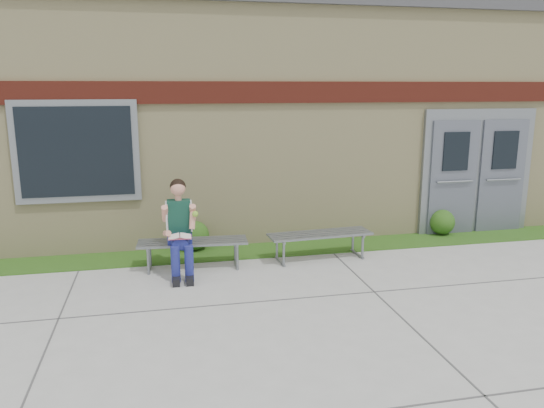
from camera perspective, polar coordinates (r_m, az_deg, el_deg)
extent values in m
plane|color=#9E9E99|center=(6.58, 4.47, -11.71)|extent=(80.00, 80.00, 0.00)
cube|color=#2A4A13|center=(8.93, -0.28, -4.95)|extent=(16.00, 0.80, 0.02)
cube|color=beige|center=(11.89, -3.69, 9.17)|extent=(16.00, 6.00, 4.00)
cube|color=#3F3F42|center=(11.95, -3.84, 19.27)|extent=(16.20, 6.20, 0.20)
cube|color=maroon|center=(8.88, -0.80, 11.92)|extent=(16.00, 0.06, 0.35)
cube|color=slate|center=(8.85, -20.27, 5.30)|extent=(1.90, 0.08, 1.60)
cube|color=black|center=(8.81, -20.31, 5.27)|extent=(1.70, 0.04, 1.40)
cube|color=slate|center=(10.54, 21.12, 3.27)|extent=(2.20, 0.08, 2.30)
cube|color=#545865|center=(10.25, 18.88, 2.62)|extent=(0.92, 0.06, 2.10)
cube|color=#545865|center=(10.79, 23.45, 2.73)|extent=(0.92, 0.06, 2.10)
cube|color=slate|center=(8.08, -8.52, -4.04)|extent=(1.66, 0.55, 0.03)
cube|color=slate|center=(8.14, -13.08, -5.76)|extent=(0.07, 0.46, 0.37)
cube|color=slate|center=(8.21, -3.90, -5.29)|extent=(0.07, 0.46, 0.37)
cube|color=slate|center=(8.43, 5.19, -3.23)|extent=(1.67, 0.57, 0.03)
cube|color=slate|center=(8.33, 0.81, -4.99)|extent=(0.07, 0.46, 0.37)
cube|color=slate|center=(8.71, 9.31, -4.38)|extent=(0.07, 0.46, 0.37)
cube|color=navy|center=(8.00, -9.89, -3.52)|extent=(0.36, 0.26, 0.17)
cube|color=#0E3627|center=(7.90, -9.97, -1.30)|extent=(0.34, 0.22, 0.48)
sphere|color=tan|center=(7.80, -10.09, 1.68)|extent=(0.23, 0.23, 0.22)
sphere|color=black|center=(7.82, -10.09, 1.85)|extent=(0.24, 0.24, 0.23)
cylinder|color=navy|center=(7.74, -10.57, -3.95)|extent=(0.17, 0.44, 0.16)
cylinder|color=navy|center=(7.74, -9.17, -3.89)|extent=(0.17, 0.44, 0.16)
cylinder|color=navy|center=(7.58, -10.33, -6.41)|extent=(0.13, 0.13, 0.52)
cylinder|color=navy|center=(7.58, -8.90, -6.36)|extent=(0.13, 0.13, 0.52)
cube|color=black|center=(7.58, -10.27, -8.09)|extent=(0.11, 0.28, 0.10)
cube|color=black|center=(7.58, -8.83, -8.03)|extent=(0.11, 0.28, 0.10)
cylinder|color=tan|center=(7.83, -11.44, -1.01)|extent=(0.10, 0.24, 0.28)
cylinder|color=tan|center=(7.83, -8.53, -0.90)|extent=(0.10, 0.24, 0.28)
cube|color=white|center=(7.59, -9.89, -3.43)|extent=(0.33, 0.24, 0.02)
cube|color=#B5445A|center=(7.59, -9.89, -3.52)|extent=(0.33, 0.25, 0.01)
sphere|color=#84BE32|center=(7.68, -8.26, -1.07)|extent=(0.09, 0.09, 0.09)
sphere|color=#2A4A13|center=(8.94, -8.35, -3.36)|extent=(0.49, 0.49, 0.49)
sphere|color=#2A4A13|center=(10.26, 17.82, -1.85)|extent=(0.46, 0.46, 0.46)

